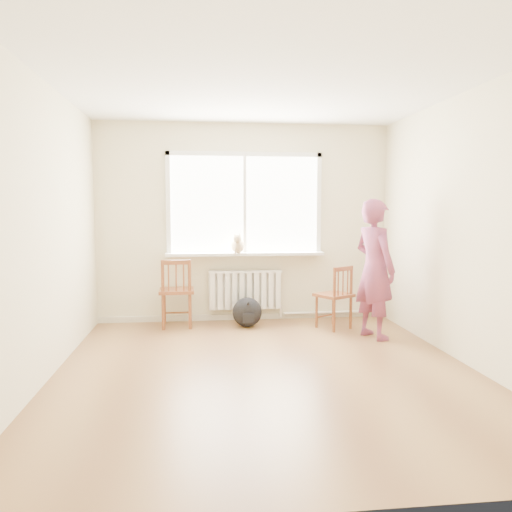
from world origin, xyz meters
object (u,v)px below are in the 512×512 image
object	(u,v)px
chair_left	(177,293)
cat	(238,245)
backpack	(247,312)
chair_right	(336,297)
person	(375,269)

from	to	relation	value
chair_left	cat	world-z (taller)	cat
cat	backpack	size ratio (longest dim) A/B	1.06
chair_left	chair_right	distance (m)	2.07
chair_left	backpack	bearing A→B (deg)	174.30
chair_left	person	size ratio (longest dim) A/B	0.54
chair_left	person	distance (m)	2.52
chair_right	person	size ratio (longest dim) A/B	0.49
chair_left	person	bearing A→B (deg)	160.45
person	chair_left	bearing A→B (deg)	49.79
chair_right	cat	xyz separation A→B (m)	(-1.23, 0.49, 0.65)
chair_right	cat	bearing A→B (deg)	-52.70
person	cat	world-z (taller)	person
person	chair_right	bearing A→B (deg)	12.80
cat	backpack	xyz separation A→B (m)	(0.10, -0.25, -0.87)
chair_right	backpack	world-z (taller)	chair_right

